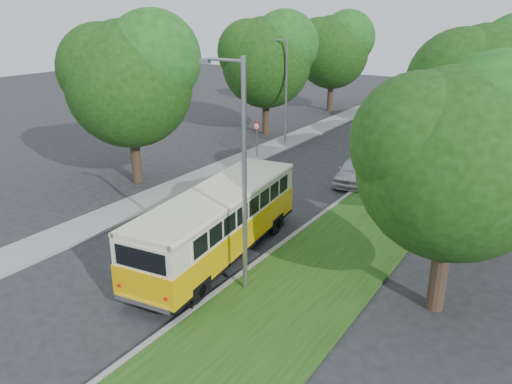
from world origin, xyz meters
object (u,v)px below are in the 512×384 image
Objects in this scene: car_blue at (400,130)px; car_grey at (432,118)px; vintage_bus at (218,225)px; car_silver at (355,170)px; car_white at (371,159)px; lamppost_near at (242,172)px; lamppost_far at (285,88)px.

car_grey reaches higher than car_blue.
car_silver is (0.98, 11.65, -0.70)m from vintage_bus.
car_silver is at bearing -89.63° from car_blue.
car_silver is at bearing -107.49° from car_white.
car_white reaches higher than car_blue.
lamppost_near is 0.84× the size of vintage_bus.
lamppost_near is 13.72m from car_silver.
lamppost_near reaches higher than vintage_bus.
lamppost_far is 1.77× the size of car_silver.
lamppost_far is at bearing 138.67° from car_silver.
car_blue is (-0.95, 8.89, -0.01)m from car_white.
lamppost_far is at bearing 115.71° from lamppost_near.
car_blue is 5.64m from car_grey.
car_silver is (7.70, -5.32, -3.39)m from lamppost_far.
lamppost_far is 0.78× the size of vintage_bus.
car_white is 0.89× the size of car_blue.
lamppost_near is 25.33m from car_blue.
lamppost_near is 1.72× the size of car_blue.
car_grey is at bearing 58.00° from lamppost_far.
vintage_bus is 29.01m from car_grey.
lamppost_near is at bearing -89.71° from car_blue.
car_grey is at bearing 81.82° from vintage_bus.
lamppost_far reaches higher than car_white.
vintage_bus is (6.72, -16.97, -2.69)m from lamppost_far.
car_blue is at bearing 44.40° from lamppost_far.
car_grey is (0.92, 5.57, 0.04)m from car_blue.
vintage_bus reaches higher than car_grey.
car_silver is (-1.21, 13.18, -3.65)m from lamppost_near.
car_silver is 2.89m from car_white.
lamppost_far is at bearing 141.45° from car_white.
car_blue is at bearing 83.70° from vintage_bus.
lamppost_far is 14.57m from car_grey.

